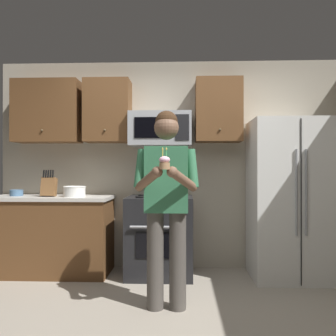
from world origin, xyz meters
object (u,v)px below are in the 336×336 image
oven_range (160,236)px  knife_block (49,187)px  microwave (160,129)px  bowl_small_colored (16,193)px  person (166,197)px  cupcake (165,162)px  refrigerator (291,199)px  bowl_large_white (75,191)px

oven_range → knife_block: size_ratio=2.91×
microwave → bowl_small_colored: bearing=-177.3°
oven_range → person: (0.12, -1.02, 0.53)m
bowl_small_colored → cupcake: cupcake is taller
refrigerator → oven_range: bearing=178.5°
refrigerator → bowl_small_colored: size_ratio=11.31×
oven_range → microwave: microwave is taller
microwave → knife_block: size_ratio=2.31×
microwave → bowl_large_white: (-1.00, -0.14, -0.74)m
knife_block → bowl_small_colored: knife_block is taller
oven_range → cupcake: bearing=-84.8°
microwave → knife_block: 1.48m
knife_block → person: 1.74m
microwave → bowl_small_colored: microwave is taller
person → bowl_small_colored: bearing=150.1°
microwave → refrigerator: bearing=-6.0°
refrigerator → bowl_large_white: (-2.50, 0.02, 0.08)m
bowl_large_white → refrigerator: bearing=-0.4°
bowl_large_white → person: size_ratio=0.15×
refrigerator → cupcake: refrigerator is taller
bowl_small_colored → cupcake: bearing=-36.9°
knife_block → cupcake: (1.43, -1.32, 0.26)m
bowl_small_colored → person: person is taller
oven_range → knife_block: 1.43m
knife_block → cupcake: size_ratio=1.84×
refrigerator → cupcake: bearing=-136.4°
bowl_large_white → person: bearing=-41.6°
bowl_large_white → bowl_small_colored: 0.73m
person → knife_block: bearing=145.2°
bowl_large_white → cupcake: cupcake is taller
microwave → bowl_small_colored: size_ratio=4.65×
knife_block → microwave: bearing=6.5°
microwave → cupcake: (0.12, -1.47, -0.43)m
microwave → bowl_small_colored: (-1.73, -0.08, -0.76)m
oven_range → refrigerator: refrigerator is taller
cupcake → oven_range: bearing=95.2°
bowl_large_white → person: 1.51m
refrigerator → person: bearing=-144.5°
bowl_small_colored → cupcake: 2.34m
knife_block → bowl_small_colored: (-0.42, 0.07, -0.08)m
bowl_large_white → person: (1.13, -1.00, 0.01)m
bowl_small_colored → person: bearing=-29.9°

